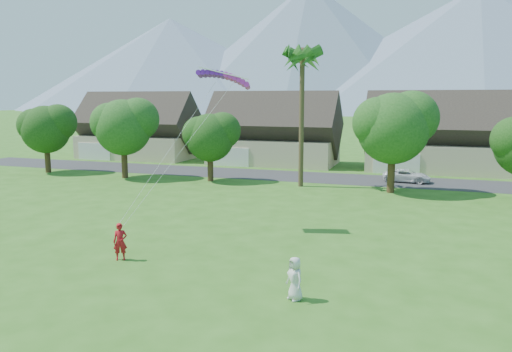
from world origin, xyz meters
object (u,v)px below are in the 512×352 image
at_px(watcher, 295,279).
at_px(parked_car, 407,176).
at_px(parafoil_kite, 224,75).
at_px(kite_flyer, 120,242).

relative_size(watcher, parked_car, 0.40).
relative_size(parked_car, parafoil_kite, 1.31).
height_order(parked_car, parafoil_kite, parafoil_kite).
bearing_deg(kite_flyer, parked_car, 38.26).
xyz_separation_m(kite_flyer, parafoil_kite, (2.57, 7.57, 8.39)).
distance_m(kite_flyer, parafoil_kite, 11.59).
distance_m(parked_car, parafoil_kite, 25.10).
xyz_separation_m(parked_car, parafoil_kite, (-10.02, -21.30, 8.72)).
bearing_deg(parked_car, kite_flyer, 161.50).
bearing_deg(watcher, parafoil_kite, 165.04).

